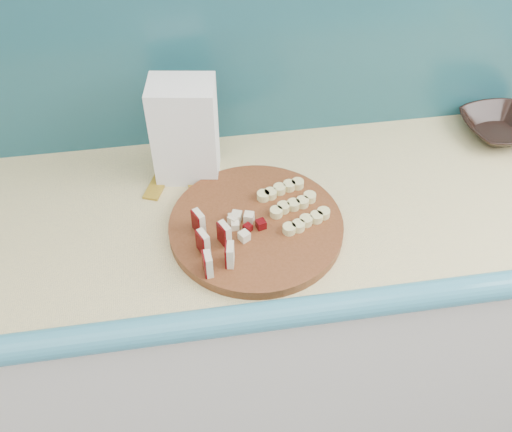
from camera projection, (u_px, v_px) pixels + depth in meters
name	position (u px, v px, depth m)	size (l,w,h in m)	color
kitchen_counter	(194.00, 327.00, 1.63)	(2.20, 0.63, 0.91)	silver
backsplash	(160.00, 53.00, 1.32)	(2.20, 0.02, 0.50)	teal
cutting_board	(256.00, 226.00, 1.26)	(0.39, 0.39, 0.02)	#4C2610
apple_wedges	(212.00, 243.00, 1.18)	(0.08, 0.16, 0.05)	beige
apple_chunks	(247.00, 223.00, 1.24)	(0.06, 0.06, 0.02)	beige
banana_slices	(293.00, 205.00, 1.28)	(0.16, 0.17, 0.02)	#CEC57E
brown_bowl	(499.00, 127.00, 1.50)	(0.19, 0.19, 0.05)	black
flour_bag	(185.00, 131.00, 1.32)	(0.15, 0.11, 0.25)	white
banana_peel	(187.00, 172.00, 1.40)	(0.24, 0.19, 0.01)	gold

